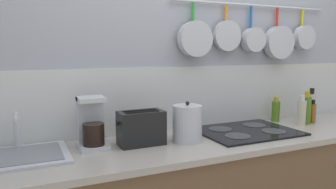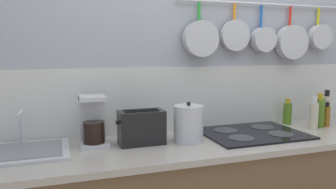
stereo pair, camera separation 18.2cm
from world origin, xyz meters
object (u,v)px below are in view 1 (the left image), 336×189
(toaster, at_px, (141,128))
(bottle_cooking_wine, at_px, (276,111))
(coffee_maker, at_px, (92,126))
(bottle_olive_oil, at_px, (311,106))
(bottle_dish_soap, at_px, (302,112))
(bottle_vinegar, at_px, (313,113))
(kettle, at_px, (187,123))
(bottle_hot_sauce, at_px, (306,109))

(toaster, xyz_separation_m, bottle_cooking_wine, (1.12, 0.16, -0.02))
(coffee_maker, relative_size, bottle_olive_oil, 1.14)
(bottle_cooking_wine, bearing_deg, bottle_dish_soap, -67.80)
(bottle_dish_soap, height_order, bottle_vinegar, bottle_dish_soap)
(kettle, bearing_deg, toaster, 170.88)
(kettle, distance_m, bottle_dish_soap, 0.93)
(bottle_hot_sauce, relative_size, bottle_olive_oil, 0.97)
(bottle_hot_sauce, distance_m, bottle_olive_oil, 0.15)
(bottle_dish_soap, relative_size, bottle_olive_oil, 0.89)
(coffee_maker, height_order, bottle_vinegar, coffee_maker)
(toaster, height_order, bottle_dish_soap, bottle_dish_soap)
(bottle_hot_sauce, xyz_separation_m, bottle_olive_oil, (0.13, 0.08, 0.00))
(toaster, bearing_deg, coffee_maker, 164.18)
(kettle, relative_size, bottle_vinegar, 1.39)
(bottle_cooking_wine, distance_m, bottle_dish_soap, 0.19)
(toaster, xyz_separation_m, bottle_vinegar, (1.34, 0.01, -0.02))
(kettle, xyz_separation_m, bottle_cooking_wine, (0.85, 0.20, -0.03))
(coffee_maker, relative_size, bottle_cooking_wine, 1.51)
(kettle, height_order, bottle_vinegar, kettle)
(toaster, xyz_separation_m, bottle_hot_sauce, (1.27, 0.00, 0.01))
(bottle_dish_soap, xyz_separation_m, bottle_hot_sauce, (0.07, 0.03, 0.01))
(toaster, bearing_deg, bottle_olive_oil, 3.28)
(bottle_cooking_wine, height_order, bottle_dish_soap, bottle_dish_soap)
(toaster, bearing_deg, bottle_hot_sauce, 0.15)
(coffee_maker, bearing_deg, bottle_hot_sauce, -2.65)
(bottle_dish_soap, bearing_deg, bottle_hot_sauce, 18.84)
(toaster, xyz_separation_m, kettle, (0.27, -0.04, 0.01))
(bottle_hot_sauce, bearing_deg, kettle, -177.32)
(bottle_cooking_wine, distance_m, bottle_hot_sauce, 0.21)
(bottle_olive_oil, bearing_deg, bottle_hot_sauce, -149.66)
(bottle_cooking_wine, relative_size, bottle_dish_soap, 0.85)
(bottle_hot_sauce, bearing_deg, bottle_olive_oil, 30.34)
(coffee_maker, xyz_separation_m, bottle_dish_soap, (1.46, -0.10, -0.02))
(kettle, height_order, bottle_olive_oil, bottle_olive_oil)
(coffee_maker, height_order, bottle_olive_oil, coffee_maker)
(bottle_hot_sauce, relative_size, bottle_vinegar, 1.39)
(toaster, xyz_separation_m, bottle_dish_soap, (1.20, -0.02, -0.00))
(toaster, relative_size, bottle_olive_oil, 1.11)
(bottle_cooking_wine, bearing_deg, coffee_maker, -176.65)
(coffee_maker, distance_m, bottle_olive_oil, 1.66)
(coffee_maker, xyz_separation_m, bottle_vinegar, (1.60, -0.07, -0.04))
(bottle_dish_soap, bearing_deg, coffee_maker, 176.23)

